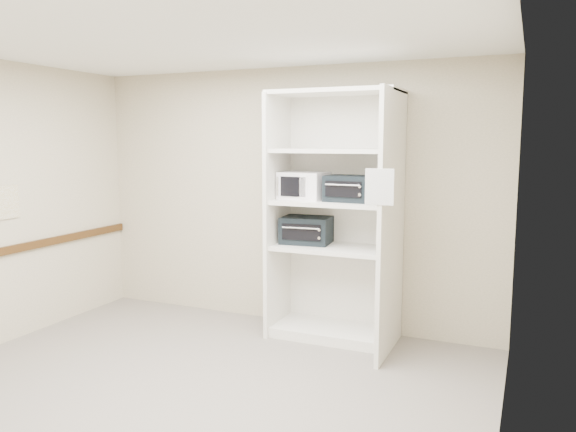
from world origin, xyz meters
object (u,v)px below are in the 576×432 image
at_px(microwave, 304,186).
at_px(toaster_oven_lower, 307,230).
at_px(shelving_unit, 339,225).
at_px(toaster_oven_upper, 349,188).

distance_m(microwave, toaster_oven_lower, 0.45).
relative_size(shelving_unit, microwave, 5.43).
xyz_separation_m(shelving_unit, toaster_oven_upper, (0.11, -0.01, 0.36)).
bearing_deg(microwave, shelving_unit, 1.59).
xyz_separation_m(microwave, toaster_oven_upper, (0.48, -0.04, -0.01)).
distance_m(shelving_unit, toaster_oven_lower, 0.37).
height_order(shelving_unit, microwave, shelving_unit).
bearing_deg(toaster_oven_lower, microwave, -128.54).
height_order(toaster_oven_upper, toaster_oven_lower, toaster_oven_upper).
relative_size(toaster_oven_upper, toaster_oven_lower, 0.90).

